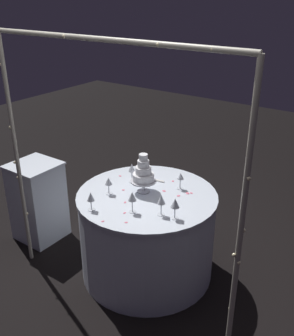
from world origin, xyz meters
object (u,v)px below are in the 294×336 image
object	(u,v)px
main_table	(147,234)
tiered_cake	(143,173)
wine_glass_4	(175,204)
cake_knife	(151,179)
wine_glass_0	(108,182)
wine_glass_1	(91,197)
side_table	(38,201)
wine_glass_5	(180,177)
wine_glass_3	(132,168)
decorative_arch	(105,146)
wine_glass_6	(161,200)
wine_glass_2	(132,197)

from	to	relation	value
main_table	tiered_cake	xyz separation A→B (m)	(0.05, -0.02, 0.57)
wine_glass_4	cake_knife	bearing A→B (deg)	-39.99
tiered_cake	wine_glass_0	distance (m)	0.30
wine_glass_1	side_table	bearing A→B (deg)	-15.41
main_table	wine_glass_0	distance (m)	0.60
wine_glass_5	wine_glass_1	bearing A→B (deg)	61.94
wine_glass_4	wine_glass_0	bearing A→B (deg)	-1.14
main_table	side_table	xyz separation A→B (m)	(1.24, 0.18, 0.01)
main_table	wine_glass_3	world-z (taller)	wine_glass_3
decorative_arch	wine_glass_5	bearing A→B (deg)	-103.02
decorative_arch	main_table	distance (m)	1.11
wine_glass_5	main_table	bearing A→B (deg)	55.84
wine_glass_0	decorative_arch	bearing A→B (deg)	130.03
decorative_arch	wine_glass_1	distance (m)	0.53
decorative_arch	side_table	distance (m)	1.61
main_table	wine_glass_4	distance (m)	0.68
main_table	wine_glass_6	bearing A→B (deg)	143.50
side_table	wine_glass_2	world-z (taller)	wine_glass_2
wine_glass_1	wine_glass_4	distance (m)	0.66
wine_glass_1	wine_glass_2	distance (m)	0.33
wine_glass_2	wine_glass_3	bearing A→B (deg)	-52.39
wine_glass_5	wine_glass_2	bearing A→B (deg)	79.94
decorative_arch	cake_knife	xyz separation A→B (m)	(0.13, -0.75, -0.59)
side_table	wine_glass_1	bearing A→B (deg)	164.59
wine_glass_0	wine_glass_4	xyz separation A→B (m)	(-0.66, 0.01, 0.01)
decorative_arch	wine_glass_5	size ratio (longest dim) A/B	14.17
tiered_cake	wine_glass_3	size ratio (longest dim) A/B	1.91
side_table	wine_glass_0	xyz separation A→B (m)	(-0.96, -0.00, 0.50)
wine_glass_1	cake_knife	world-z (taller)	wine_glass_1
main_table	wine_glass_2	size ratio (longest dim) A/B	6.82
side_table	wine_glass_3	xyz separation A→B (m)	(-0.99, -0.29, 0.52)
side_table	wine_glass_6	xyz separation A→B (m)	(-1.51, 0.03, 0.51)
side_table	wine_glass_6	size ratio (longest dim) A/B	4.80
wine_glass_1	cake_knife	size ratio (longest dim) A/B	0.53
wine_glass_0	wine_glass_3	size ratio (longest dim) A/B	0.83
wine_glass_6	wine_glass_3	bearing A→B (deg)	-31.33
decorative_arch	wine_glass_4	distance (m)	0.69
tiered_cake	wine_glass_6	xyz separation A→B (m)	(-0.33, 0.23, -0.05)
wine_glass_5	cake_knife	world-z (taller)	wine_glass_5
wine_glass_1	wine_glass_3	bearing A→B (deg)	-86.42
tiered_cake	cake_knife	bearing A→B (deg)	-70.81
cake_knife	wine_glass_3	bearing A→B (deg)	50.50
side_table	wine_glass_5	distance (m)	1.55
side_table	wine_glass_5	bearing A→B (deg)	-162.91
wine_glass_2	wine_glass_4	distance (m)	0.34
tiered_cake	wine_glass_3	world-z (taller)	tiered_cake
side_table	wine_glass_3	size ratio (longest dim) A/B	4.54
decorative_arch	wine_glass_6	distance (m)	0.62
side_table	cake_knife	size ratio (longest dim) A/B	2.80
tiered_cake	wine_glass_3	xyz separation A→B (m)	(0.19, -0.09, -0.04)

